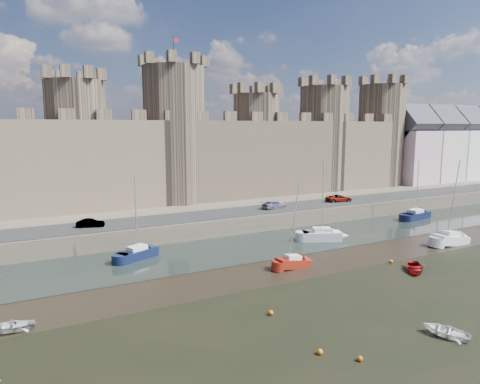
{
  "coord_description": "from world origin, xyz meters",
  "views": [
    {
      "loc": [
        -22.13,
        -23.3,
        15.59
      ],
      "look_at": [
        1.19,
        22.0,
        7.71
      ],
      "focal_mm": 32.0,
      "sensor_mm": 36.0,
      "label": 1
    }
  ],
  "objects": [
    {
      "name": "sailboat_2",
      "position": [
        13.83,
        22.12,
        0.88
      ],
      "size": [
        5.63,
        4.06,
        11.34
      ],
      "rotation": [
        0.0,
        0.0,
        -0.43
      ],
      "color": "silver",
      "rests_on": "ground"
    },
    {
      "name": "seaweed_patch",
      "position": [
        0.0,
        -6.0,
        0.01
      ],
      "size": [
        70.0,
        34.0,
        0.01
      ],
      "primitive_type": "cube",
      "color": "black",
      "rests_on": "ground"
    },
    {
      "name": "buoy_0",
      "position": [
        -4.7,
        -1.48,
        0.21
      ],
      "size": [
        0.41,
        0.41,
        0.41
      ],
      "primitive_type": "sphere",
      "color": "#D86809",
      "rests_on": "ground"
    },
    {
      "name": "road",
      "position": [
        0.0,
        34.0,
        2.55
      ],
      "size": [
        160.0,
        7.0,
        0.1
      ],
      "primitive_type": "cube",
      "color": "black",
      "rests_on": "quay"
    },
    {
      "name": "buoy_2",
      "position": [
        -2.84,
        -3.39,
        0.19
      ],
      "size": [
        0.38,
        0.38,
        0.38
      ],
      "primitive_type": "sphere",
      "color": "#D55809",
      "rests_on": "ground"
    },
    {
      "name": "sailboat_3",
      "position": [
        36.7,
        26.03,
        0.79
      ],
      "size": [
        6.1,
        3.22,
        10.17
      ],
      "rotation": [
        0.0,
        0.0,
        0.17
      ],
      "color": "black",
      "rests_on": "ground"
    },
    {
      "name": "dinghy_2",
      "position": [
        5.35,
        -3.7,
        0.34
      ],
      "size": [
        3.66,
        4.0,
        0.68
      ],
      "primitive_type": "imported",
      "rotation": [
        1.57,
        0.0,
        3.67
      ],
      "color": "silver",
      "rests_on": "ground"
    },
    {
      "name": "castle",
      "position": [
        -0.64,
        48.0,
        11.67
      ],
      "size": [
        108.5,
        11.0,
        29.0
      ],
      "color": "#42382B",
      "rests_on": "quay"
    },
    {
      "name": "car_2",
      "position": [
        13.52,
        33.94,
        3.15
      ],
      "size": [
        4.75,
        2.69,
        1.3
      ],
      "primitive_type": "imported",
      "rotation": [
        0.0,
        0.0,
        1.78
      ],
      "color": "gray",
      "rests_on": "quay"
    },
    {
      "name": "dinghy_6",
      "position": [
        -23.7,
        12.0,
        0.35
      ],
      "size": [
        3.56,
        2.66,
        0.7
      ],
      "primitive_type": "imported",
      "rotation": [
        1.57,
        0.0,
        4.78
      ],
      "color": "silver",
      "rests_on": "ground"
    },
    {
      "name": "townhouses",
      "position": [
        71.5,
        46.0,
        10.59
      ],
      "size": [
        35.5,
        9.05,
        18.13
      ],
      "color": "beige",
      "rests_on": "quay"
    },
    {
      "name": "car_1",
      "position": [
        -14.61,
        33.86,
        3.08
      ],
      "size": [
        3.71,
        2.12,
        1.16
      ],
      "primitive_type": "imported",
      "rotation": [
        0.0,
        0.0,
        1.3
      ],
      "color": "gray",
      "rests_on": "quay"
    },
    {
      "name": "buoy_1",
      "position": [
        -4.45,
        5.42,
        0.21
      ],
      "size": [
        0.42,
        0.42,
        0.42
      ],
      "primitive_type": "sphere",
      "color": "#F95B0B",
      "rests_on": "ground"
    },
    {
      "name": "car_3",
      "position": [
        26.75,
        33.96,
        3.14
      ],
      "size": [
        4.93,
        2.96,
        1.28
      ],
      "primitive_type": "imported",
      "rotation": [
        0.0,
        0.0,
        1.38
      ],
      "color": "gray",
      "rests_on": "quay"
    },
    {
      "name": "buoy_3",
      "position": [
        14.94,
        10.77,
        0.22
      ],
      "size": [
        0.44,
        0.44,
        0.44
      ],
      "primitive_type": "sphere",
      "color": "orange",
      "rests_on": "ground"
    },
    {
      "name": "dinghy_4",
      "position": [
        14.82,
        7.38,
        0.37
      ],
      "size": [
        4.26,
        4.34,
        0.74
      ],
      "primitive_type": "imported",
      "rotation": [
        1.57,
        0.0,
        5.55
      ],
      "color": "maroon",
      "rests_on": "ground"
    },
    {
      "name": "water_channel",
      "position": [
        0.0,
        24.0,
        0.04
      ],
      "size": [
        160.0,
        12.0,
        0.08
      ],
      "primitive_type": "cube",
      "color": "black",
      "rests_on": "ground"
    },
    {
      "name": "sailboat_5",
      "position": [
        27.98,
        12.9,
        0.8
      ],
      "size": [
        5.29,
        2.16,
        11.31
      ],
      "rotation": [
        0.0,
        0.0,
        -0.02
      ],
      "color": "silver",
      "rests_on": "ground"
    },
    {
      "name": "sailboat_1",
      "position": [
        -10.6,
        25.6,
        0.78
      ],
      "size": [
        5.26,
        3.78,
        9.84
      ],
      "rotation": [
        0.0,
        0.0,
        0.43
      ],
      "color": "black",
      "rests_on": "ground"
    },
    {
      "name": "ground",
      "position": [
        0.0,
        0.0,
        0.0
      ],
      "size": [
        160.0,
        160.0,
        0.0
      ],
      "primitive_type": "plane",
      "color": "black",
      "rests_on": "ground"
    },
    {
      "name": "sailboat_4",
      "position": [
        4.0,
        14.62,
        0.7
      ],
      "size": [
        3.98,
        1.62,
        9.23
      ],
      "rotation": [
        0.0,
        0.0,
        0.02
      ],
      "color": "maroon",
      "rests_on": "ground"
    },
    {
      "name": "quay",
      "position": [
        0.0,
        60.0,
        1.25
      ],
      "size": [
        160.0,
        60.0,
        2.5
      ],
      "primitive_type": "cube",
      "color": "#4C443A",
      "rests_on": "ground"
    }
  ]
}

